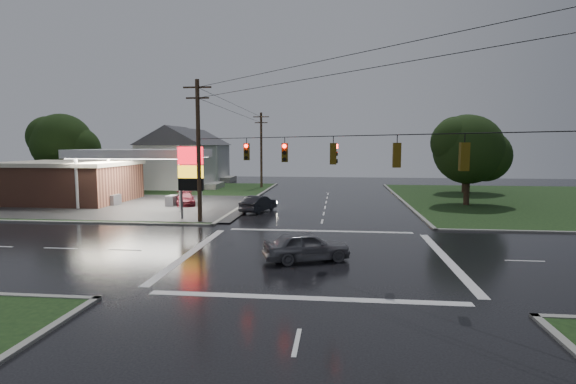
# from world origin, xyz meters

# --- Properties ---
(ground) EXTENTS (120.00, 120.00, 0.00)m
(ground) POSITION_xyz_m (0.00, 0.00, 0.00)
(ground) COLOR black
(ground) RESTS_ON ground
(grass_nw) EXTENTS (36.00, 36.00, 0.08)m
(grass_nw) POSITION_xyz_m (-26.00, 26.00, 0.04)
(grass_nw) COLOR black
(grass_nw) RESTS_ON ground
(grass_ne) EXTENTS (36.00, 36.00, 0.08)m
(grass_ne) POSITION_xyz_m (26.00, 26.00, 0.04)
(grass_ne) COLOR black
(grass_ne) RESTS_ON ground
(gas_station) EXTENTS (26.20, 18.00, 5.60)m
(gas_station) POSITION_xyz_m (-25.68, 19.70, 2.55)
(gas_station) COLOR #2D2D2D
(gas_station) RESTS_ON ground
(pylon_sign) EXTENTS (2.00, 0.35, 6.00)m
(pylon_sign) POSITION_xyz_m (-10.50, 10.50, 4.01)
(pylon_sign) COLOR #59595E
(pylon_sign) RESTS_ON ground
(utility_pole_nw) EXTENTS (2.20, 0.32, 11.00)m
(utility_pole_nw) POSITION_xyz_m (-9.50, 9.50, 5.72)
(utility_pole_nw) COLOR #382619
(utility_pole_nw) RESTS_ON ground
(utility_pole_n) EXTENTS (2.20, 0.32, 10.50)m
(utility_pole_n) POSITION_xyz_m (-9.50, 38.00, 5.47)
(utility_pole_n) COLOR #382619
(utility_pole_n) RESTS_ON ground
(traffic_signals) EXTENTS (26.87, 26.87, 1.47)m
(traffic_signals) POSITION_xyz_m (0.02, -0.02, 6.48)
(traffic_signals) COLOR black
(traffic_signals) RESTS_ON ground
(house_near) EXTENTS (11.05, 8.48, 8.60)m
(house_near) POSITION_xyz_m (-20.95, 36.00, 4.41)
(house_near) COLOR silver
(house_near) RESTS_ON ground
(house_far) EXTENTS (11.05, 8.48, 8.60)m
(house_far) POSITION_xyz_m (-21.95, 48.00, 4.41)
(house_far) COLOR silver
(house_far) RESTS_ON ground
(tree_nw_behind) EXTENTS (8.93, 7.60, 10.00)m
(tree_nw_behind) POSITION_xyz_m (-33.84, 29.99, 6.18)
(tree_nw_behind) COLOR black
(tree_nw_behind) RESTS_ON ground
(tree_ne_near) EXTENTS (7.99, 6.80, 8.98)m
(tree_ne_near) POSITION_xyz_m (14.14, 21.99, 5.56)
(tree_ne_near) COLOR black
(tree_ne_near) RESTS_ON ground
(tree_ne_far) EXTENTS (8.46, 7.20, 9.80)m
(tree_ne_far) POSITION_xyz_m (17.15, 33.99, 6.18)
(tree_ne_far) COLOR black
(tree_ne_far) RESTS_ON ground
(car_north) EXTENTS (2.88, 4.77, 1.48)m
(car_north) POSITION_xyz_m (-5.93, 15.50, 0.74)
(car_north) COLOR black
(car_north) RESTS_ON ground
(car_crossing) EXTENTS (4.91, 3.36, 1.55)m
(car_crossing) POSITION_xyz_m (-0.39, -1.17, 0.78)
(car_crossing) COLOR slate
(car_crossing) RESTS_ON ground
(car_pump) EXTENTS (3.33, 4.79, 1.29)m
(car_pump) POSITION_xyz_m (-13.96, 18.89, 0.64)
(car_pump) COLOR #4D1119
(car_pump) RESTS_ON ground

